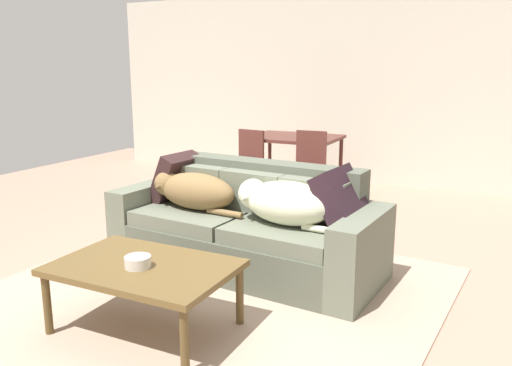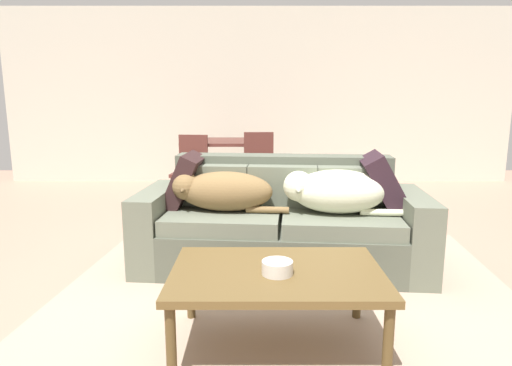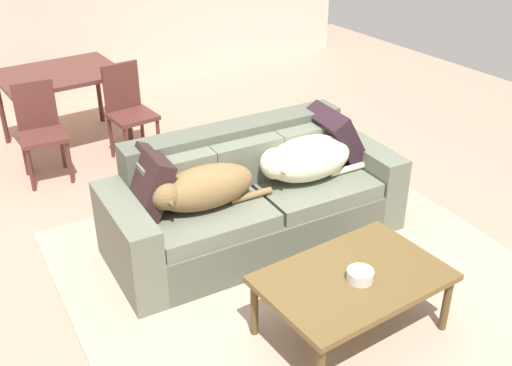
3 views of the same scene
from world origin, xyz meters
name	(u,v)px [view 1 (image 1 of 3)]	position (x,y,z in m)	size (l,w,h in m)	color
ground_plane	(216,274)	(0.00, 0.00, 0.00)	(10.00, 10.00, 0.00)	tan
back_partition	(356,88)	(0.00, 4.00, 1.35)	(8.00, 0.12, 2.70)	beige
area_rug	(200,301)	(0.15, -0.49, 0.01)	(3.12, 3.25, 0.01)	tan
couch	(247,229)	(0.16, 0.25, 0.33)	(2.29, 1.07, 0.86)	#515648
dog_on_left_cushion	(193,190)	(-0.32, 0.18, 0.62)	(0.90, 0.39, 0.31)	brown
dog_on_right_cushion	(284,202)	(0.54, 0.11, 0.64)	(0.89, 0.46, 0.33)	beige
throw_pillow_by_left_arm	(175,178)	(-0.63, 0.38, 0.67)	(0.14, 0.44, 0.44)	#301D1D
throw_pillow_by_right_arm	(342,199)	(0.95, 0.24, 0.67)	(0.16, 0.46, 0.46)	#2B1A23
coffee_table	(144,271)	(0.06, -0.98, 0.40)	(1.11, 0.73, 0.44)	brown
bowl_on_coffee_table	(138,262)	(0.06, -1.04, 0.48)	(0.16, 0.16, 0.07)	silver
dining_table	(294,142)	(-0.44, 2.75, 0.69)	(1.13, 0.89, 0.77)	#532A24
dining_chair_near_left	(246,163)	(-0.84, 2.18, 0.49)	(0.45, 0.45, 0.88)	#532A24
dining_chair_near_right	(308,167)	(-0.01, 2.13, 0.51)	(0.42, 0.42, 0.92)	#532A24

